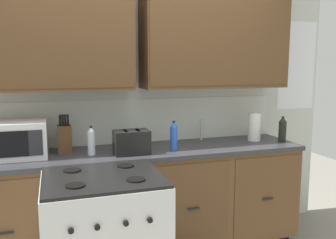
{
  "coord_description": "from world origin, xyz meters",
  "views": [
    {
      "loc": [
        -0.69,
        -2.55,
        1.63
      ],
      "look_at": [
        0.22,
        0.27,
        1.19
      ],
      "focal_mm": 38.1,
      "sensor_mm": 36.0,
      "label": 1
    }
  ],
  "objects_px": {
    "bottle_blue": "(174,136)",
    "bottle_dark": "(282,129)",
    "microwave": "(14,139)",
    "toaster": "(132,142)",
    "paper_towel_roll": "(254,127)",
    "knife_block": "(65,138)",
    "bottle_clear": "(91,141)"
  },
  "relations": [
    {
      "from": "toaster",
      "to": "paper_towel_roll",
      "type": "distance_m",
      "value": 1.22
    },
    {
      "from": "bottle_clear",
      "to": "bottle_dark",
      "type": "relative_size",
      "value": 0.98
    },
    {
      "from": "knife_block",
      "to": "bottle_dark",
      "type": "xyz_separation_m",
      "value": [
        1.94,
        -0.19,
        0.0
      ]
    },
    {
      "from": "microwave",
      "to": "bottle_blue",
      "type": "height_order",
      "value": "microwave"
    },
    {
      "from": "bottle_dark",
      "to": "bottle_clear",
      "type": "bearing_deg",
      "value": 178.86
    },
    {
      "from": "bottle_blue",
      "to": "bottle_clear",
      "type": "height_order",
      "value": "bottle_blue"
    },
    {
      "from": "microwave",
      "to": "bottle_blue",
      "type": "bearing_deg",
      "value": -7.27
    },
    {
      "from": "toaster",
      "to": "knife_block",
      "type": "relative_size",
      "value": 0.9
    },
    {
      "from": "knife_block",
      "to": "bottle_dark",
      "type": "relative_size",
      "value": 1.31
    },
    {
      "from": "bottle_blue",
      "to": "bottle_dark",
      "type": "distance_m",
      "value": 1.07
    },
    {
      "from": "microwave",
      "to": "paper_towel_roll",
      "type": "xyz_separation_m",
      "value": [
        2.09,
        -0.01,
        -0.01
      ]
    },
    {
      "from": "toaster",
      "to": "paper_towel_roll",
      "type": "xyz_separation_m",
      "value": [
        1.21,
        0.16,
        0.03
      ]
    },
    {
      "from": "bottle_clear",
      "to": "paper_towel_roll",
      "type": "bearing_deg",
      "value": 3.41
    },
    {
      "from": "knife_block",
      "to": "bottle_clear",
      "type": "relative_size",
      "value": 1.34
    },
    {
      "from": "paper_towel_roll",
      "to": "bottle_clear",
      "type": "height_order",
      "value": "paper_towel_roll"
    },
    {
      "from": "microwave",
      "to": "bottle_blue",
      "type": "relative_size",
      "value": 1.93
    },
    {
      "from": "microwave",
      "to": "knife_block",
      "type": "bearing_deg",
      "value": 8.98
    },
    {
      "from": "bottle_blue",
      "to": "bottle_dark",
      "type": "relative_size",
      "value": 1.05
    },
    {
      "from": "knife_block",
      "to": "bottle_blue",
      "type": "height_order",
      "value": "knife_block"
    },
    {
      "from": "toaster",
      "to": "paper_towel_roll",
      "type": "relative_size",
      "value": 1.08
    },
    {
      "from": "microwave",
      "to": "toaster",
      "type": "bearing_deg",
      "value": -10.66
    },
    {
      "from": "bottle_clear",
      "to": "bottle_dark",
      "type": "distance_m",
      "value": 1.74
    },
    {
      "from": "paper_towel_roll",
      "to": "bottle_blue",
      "type": "height_order",
      "value": "paper_towel_roll"
    },
    {
      "from": "knife_block",
      "to": "microwave",
      "type": "bearing_deg",
      "value": -171.02
    },
    {
      "from": "toaster",
      "to": "bottle_clear",
      "type": "distance_m",
      "value": 0.32
    },
    {
      "from": "toaster",
      "to": "paper_towel_roll",
      "type": "bearing_deg",
      "value": 7.31
    },
    {
      "from": "knife_block",
      "to": "bottle_dark",
      "type": "bearing_deg",
      "value": -5.72
    },
    {
      "from": "bottle_blue",
      "to": "knife_block",
      "type": "bearing_deg",
      "value": 165.93
    },
    {
      "from": "knife_block",
      "to": "bottle_blue",
      "type": "bearing_deg",
      "value": -14.07
    },
    {
      "from": "paper_towel_roll",
      "to": "bottle_dark",
      "type": "xyz_separation_m",
      "value": [
        0.22,
        -0.13,
        -0.01
      ]
    },
    {
      "from": "knife_block",
      "to": "toaster",
      "type": "bearing_deg",
      "value": -23.92
    },
    {
      "from": "microwave",
      "to": "toaster",
      "type": "xyz_separation_m",
      "value": [
        0.88,
        -0.17,
        -0.04
      ]
    }
  ]
}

